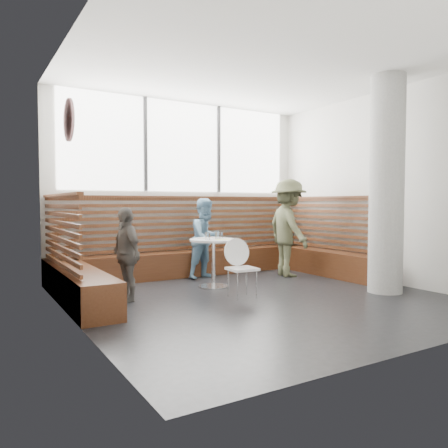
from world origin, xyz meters
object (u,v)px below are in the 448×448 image
concrete_column (387,185)px  child_back (206,238)px  child_left (126,254)px  cafe_chair (240,263)px  adult_man (288,228)px  cafe_table (213,253)px

concrete_column → child_back: 3.11m
child_left → child_back: bearing=114.6°
cafe_chair → child_back: (0.32, 1.60, 0.22)m
concrete_column → cafe_chair: size_ratio=3.87×
adult_man → child_left: bearing=109.1°
concrete_column → cafe_table: (-2.03, 1.63, -1.05)m
cafe_table → child_left: bearing=-172.0°
cafe_chair → child_back: 1.65m
adult_man → cafe_chair: bearing=132.1°
cafe_table → adult_man: size_ratio=0.43×
cafe_table → child_left: size_ratio=0.60×
concrete_column → child_back: concrete_column is taller
concrete_column → child_left: size_ratio=2.51×
cafe_table → cafe_chair: bearing=-91.0°
concrete_column → cafe_table: size_ratio=4.18×
cafe_chair → adult_man: bearing=34.5°
cafe_table → child_left: child_left is taller
child_left → concrete_column: bearing=63.0°
concrete_column → child_back: (-1.72, 2.44, -0.89)m
adult_man → child_back: 1.51m
child_back → child_left: 2.06m
cafe_table → cafe_chair: cafe_chair is taller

